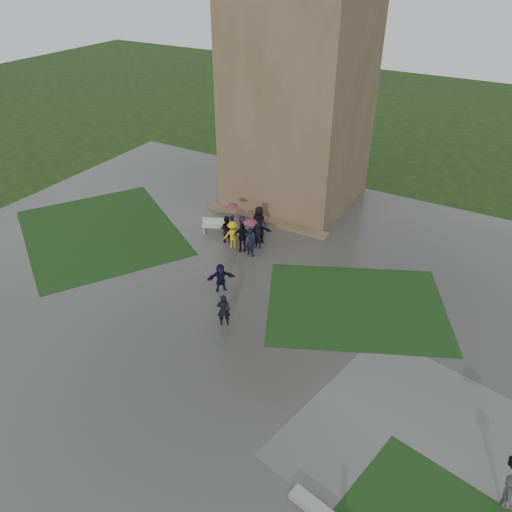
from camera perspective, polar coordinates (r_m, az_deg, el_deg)
The scene contains 10 objects.
ground at distance 26.22m, azimuth -10.37°, elevation -5.70°, with size 120.00×120.00×0.00m, color black.
plaza at distance 27.42m, azimuth -7.75°, elevation -3.49°, with size 34.00×34.00×0.02m, color #3B3B38.
lawn_inset_left at distance 33.74m, azimuth -17.33°, elevation 2.64°, with size 11.00×9.00×0.01m, color black.
lawn_inset_right at distance 26.34m, azimuth 11.37°, elevation -5.56°, with size 9.00×7.00×0.01m, color black.
tower at distance 34.09m, azimuth 5.09°, elevation 20.51°, with size 8.00×8.00×18.00m, color brown.
tower_plinth at distance 33.43m, azimuth 1.08°, elevation 4.15°, with size 9.00×0.80×0.22m, color brown.
bench at distance 32.09m, azimuth -4.73°, elevation 3.50°, with size 1.69×1.13×0.94m.
visitor_cluster at distance 30.27m, azimuth -1.14°, elevation 3.29°, with size 3.05×3.16×2.71m.
pedestrian_mid at distance 26.52m, azimuth -4.06°, elevation -2.46°, with size 1.50×0.54×1.61m, color black.
pedestrian_near at distance 24.18m, azimuth -3.72°, elevation -6.18°, with size 0.64×0.42×1.75m, color black.
Camera 1 is at (14.24, -15.18, 15.94)m, focal length 35.00 mm.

